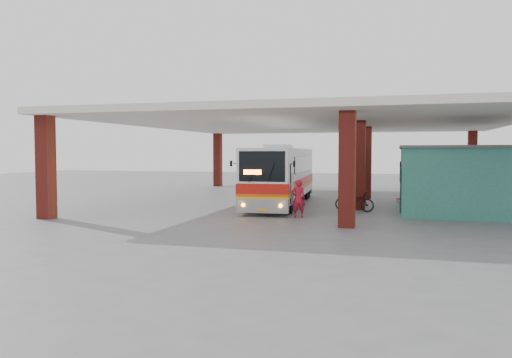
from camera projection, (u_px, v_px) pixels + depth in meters
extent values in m
plane|color=#515154|center=(286.00, 215.00, 22.44)|extent=(90.00, 90.00, 0.00)
cube|color=maroon|center=(347.00, 169.00, 18.62)|extent=(0.60, 0.60, 4.35)
cube|color=maroon|center=(359.00, 165.00, 24.38)|extent=(0.60, 0.60, 4.35)
cube|color=maroon|center=(366.00, 163.00, 30.15)|extent=(0.60, 0.60, 4.35)
cube|color=maroon|center=(46.00, 167.00, 21.06)|extent=(0.60, 0.60, 4.35)
cube|color=maroon|center=(218.00, 160.00, 41.24)|extent=(0.60, 0.60, 4.35)
cube|color=maroon|center=(472.00, 161.00, 35.93)|extent=(0.60, 0.60, 4.35)
cube|color=silver|center=(319.00, 122.00, 28.30)|extent=(21.00, 23.00, 0.30)
cube|color=#2D715F|center=(455.00, 179.00, 24.16)|extent=(5.00, 8.00, 3.00)
cube|color=#505050|center=(455.00, 147.00, 24.07)|extent=(5.20, 8.20, 0.12)
cube|color=#153936|center=(401.00, 190.00, 23.43)|extent=(0.08, 0.95, 2.10)
cube|color=black|center=(401.00, 171.00, 26.27)|extent=(0.08, 1.20, 1.00)
cube|color=black|center=(400.00, 171.00, 26.28)|extent=(0.04, 1.30, 1.10)
cube|color=silver|center=(281.00, 172.00, 26.78)|extent=(3.04, 11.05, 2.55)
cube|color=silver|center=(279.00, 147.00, 25.81)|extent=(1.28, 2.80, 0.23)
cube|color=gray|center=(263.00, 205.00, 21.67)|extent=(2.31, 0.52, 0.64)
cube|color=red|center=(281.00, 182.00, 26.80)|extent=(3.08, 11.05, 0.45)
cube|color=#D2550B|center=(281.00, 187.00, 26.82)|extent=(3.08, 11.05, 0.12)
cube|color=yellow|center=(281.00, 189.00, 26.83)|extent=(3.08, 11.05, 0.09)
cube|color=black|center=(262.00, 166.00, 21.45)|extent=(2.03, 0.24, 1.32)
cube|color=black|center=(263.00, 164.00, 27.70)|extent=(0.63, 8.17, 0.82)
cube|color=black|center=(304.00, 164.00, 27.23)|extent=(0.63, 8.17, 0.82)
cube|color=#FF5905|center=(252.00, 172.00, 21.49)|extent=(0.78, 0.10, 0.20)
sphere|color=orange|center=(243.00, 205.00, 21.64)|extent=(0.16, 0.16, 0.16)
sphere|color=orange|center=(280.00, 206.00, 21.31)|extent=(0.16, 0.16, 0.16)
cube|color=yellow|center=(262.00, 210.00, 21.48)|extent=(0.41, 0.06, 0.11)
cylinder|color=black|center=(248.00, 203.00, 23.31)|extent=(0.35, 0.93, 0.91)
cylinder|color=black|center=(289.00, 204.00, 22.92)|extent=(0.35, 0.93, 0.91)
cylinder|color=black|center=(274.00, 191.00, 30.15)|extent=(0.35, 0.93, 0.91)
cylinder|color=black|center=(305.00, 192.00, 29.76)|extent=(0.35, 0.93, 0.91)
cylinder|color=black|center=(277.00, 190.00, 31.31)|extent=(0.35, 0.93, 0.91)
cylinder|color=black|center=(307.00, 190.00, 30.92)|extent=(0.35, 0.93, 0.91)
imported|color=black|center=(354.00, 201.00, 23.67)|extent=(1.96, 0.97, 0.98)
imported|color=#B4162B|center=(298.00, 199.00, 21.46)|extent=(0.68, 0.55, 1.63)
cube|color=red|center=(400.00, 199.00, 27.83)|extent=(0.45, 0.45, 0.05)
cube|color=red|center=(403.00, 195.00, 27.81)|extent=(0.13, 0.38, 0.54)
cylinder|color=black|center=(398.00, 201.00, 27.70)|extent=(0.03, 0.03, 0.18)
cylinder|color=black|center=(404.00, 201.00, 27.68)|extent=(0.03, 0.03, 0.18)
cylinder|color=black|center=(397.00, 201.00, 28.00)|extent=(0.03, 0.03, 0.18)
cylinder|color=black|center=(402.00, 201.00, 27.98)|extent=(0.03, 0.03, 0.18)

